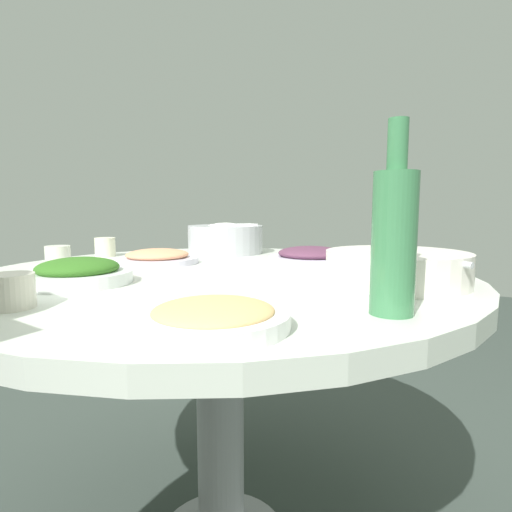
% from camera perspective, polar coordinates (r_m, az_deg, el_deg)
% --- Properties ---
extents(round_dining_table, '(1.22, 1.22, 0.76)m').
position_cam_1_polar(round_dining_table, '(1.05, -5.17, -8.17)').
color(round_dining_table, '#99999E').
rests_on(round_dining_table, ground).
extents(rice_bowl, '(0.26, 0.26, 0.11)m').
position_cam_1_polar(rice_bowl, '(1.45, -4.29, 2.45)').
color(rice_bowl, '#B2B5BA').
rests_on(rice_bowl, round_dining_table).
extents(soup_bowl, '(0.29, 0.29, 0.07)m').
position_cam_1_polar(soup_bowl, '(0.91, 19.05, -1.69)').
color(soup_bowl, silver).
rests_on(soup_bowl, round_dining_table).
extents(dish_greens, '(0.22, 0.22, 0.06)m').
position_cam_1_polar(dish_greens, '(0.94, -23.63, -2.16)').
color(dish_greens, white).
rests_on(dish_greens, round_dining_table).
extents(dish_noodles, '(0.21, 0.21, 0.04)m').
position_cam_1_polar(dish_noodles, '(0.55, -5.97, -8.36)').
color(dish_noodles, white).
rests_on(dish_noodles, round_dining_table).
extents(dish_shrimp, '(0.24, 0.24, 0.04)m').
position_cam_1_polar(dish_shrimp, '(1.21, -13.62, -0.17)').
color(dish_shrimp, silver).
rests_on(dish_shrimp, round_dining_table).
extents(dish_eggplant, '(0.25, 0.25, 0.05)m').
position_cam_1_polar(dish_eggplant, '(1.19, 7.70, -0.02)').
color(dish_eggplant, silver).
rests_on(dish_eggplant, round_dining_table).
extents(green_bottle, '(0.07, 0.07, 0.29)m').
position_cam_1_polar(green_bottle, '(0.64, 18.76, 2.45)').
color(green_bottle, '#3C7D4D').
rests_on(green_bottle, round_dining_table).
extents(tea_cup_near, '(0.07, 0.07, 0.06)m').
position_cam_1_polar(tea_cup_near, '(1.43, -20.37, 1.19)').
color(tea_cup_near, beige).
rests_on(tea_cup_near, round_dining_table).
extents(tea_cup_far, '(0.07, 0.07, 0.05)m').
position_cam_1_polar(tea_cup_far, '(1.30, -26.00, 0.17)').
color(tea_cup_far, beige).
rests_on(tea_cup_far, round_dining_table).
extents(tea_cup_side, '(0.07, 0.07, 0.06)m').
position_cam_1_polar(tea_cup_side, '(0.76, -31.14, -4.23)').
color(tea_cup_side, silver).
rests_on(tea_cup_side, round_dining_table).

